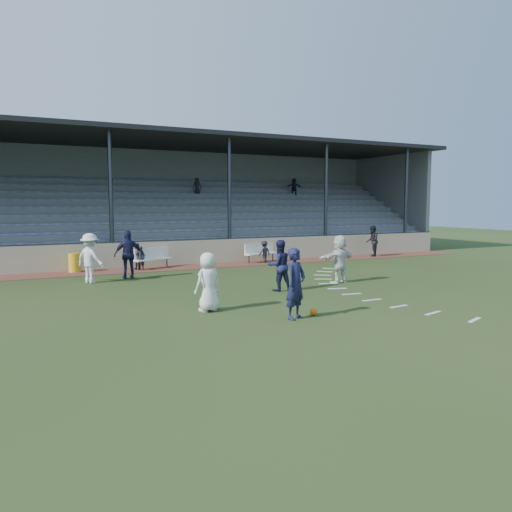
% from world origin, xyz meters
% --- Properties ---
extents(ground, '(90.00, 90.00, 0.00)m').
position_xyz_m(ground, '(0.00, 0.00, 0.00)').
color(ground, '#273816').
rests_on(ground, ground).
extents(cinder_track, '(34.00, 2.00, 0.02)m').
position_xyz_m(cinder_track, '(0.00, 10.50, 0.01)').
color(cinder_track, brown).
rests_on(cinder_track, ground).
extents(retaining_wall, '(34.00, 0.18, 1.20)m').
position_xyz_m(retaining_wall, '(0.00, 11.55, 0.60)').
color(retaining_wall, tan).
rests_on(retaining_wall, ground).
extents(bench_left, '(1.98, 1.27, 0.95)m').
position_xyz_m(bench_left, '(-1.35, 10.76, 0.58)').
color(bench_left, white).
rests_on(bench_left, cinder_track).
extents(bench_right, '(2.03, 0.99, 0.95)m').
position_xyz_m(bench_right, '(4.40, 10.89, 0.58)').
color(bench_right, white).
rests_on(bench_right, cinder_track).
extents(trash_bin, '(0.52, 0.52, 0.83)m').
position_xyz_m(trash_bin, '(-4.77, 10.99, 0.44)').
color(trash_bin, gold).
rests_on(trash_bin, cinder_track).
extents(football, '(0.20, 0.20, 0.20)m').
position_xyz_m(football, '(-0.00, -1.02, 0.10)').
color(football, '#DD5B0D').
rests_on(football, ground).
extents(player_white_lead, '(0.93, 0.74, 1.67)m').
position_xyz_m(player_white_lead, '(-2.36, 0.76, 0.84)').
color(player_white_lead, silver).
rests_on(player_white_lead, ground).
extents(player_navy_lead, '(0.81, 0.70, 1.88)m').
position_xyz_m(player_navy_lead, '(-0.65, -1.15, 0.94)').
color(player_navy_lead, '#15183A').
rests_on(player_navy_lead, ground).
extents(player_navy_mid, '(0.92, 0.74, 1.78)m').
position_xyz_m(player_navy_mid, '(1.06, 2.81, 0.89)').
color(player_navy_mid, '#15183A').
rests_on(player_navy_mid, ground).
extents(player_white_wing, '(1.30, 1.41, 1.90)m').
position_xyz_m(player_white_wing, '(-4.57, 7.60, 0.95)').
color(player_white_wing, silver).
rests_on(player_white_wing, ground).
extents(player_navy_wing, '(1.16, 0.53, 1.95)m').
position_xyz_m(player_navy_wing, '(-3.02, 8.03, 0.98)').
color(player_navy_wing, '#15183A').
rests_on(player_navy_wing, ground).
extents(player_white_back, '(1.77, 0.83, 1.84)m').
position_xyz_m(player_white_back, '(4.02, 3.38, 0.92)').
color(player_white_back, silver).
rests_on(player_white_back, ground).
extents(official, '(1.08, 1.09, 1.78)m').
position_xyz_m(official, '(11.41, 10.42, 0.91)').
color(official, black).
rests_on(official, cinder_track).
extents(sub_left_near, '(0.43, 0.31, 1.09)m').
position_xyz_m(sub_left_near, '(-1.98, 10.40, 0.56)').
color(sub_left_near, black).
rests_on(sub_left_near, cinder_track).
extents(sub_left_far, '(0.76, 0.42, 1.22)m').
position_xyz_m(sub_left_far, '(-2.05, 10.59, 0.63)').
color(sub_left_far, black).
rests_on(sub_left_far, cinder_track).
extents(sub_right, '(0.80, 0.57, 1.12)m').
position_xyz_m(sub_right, '(4.40, 10.40, 0.58)').
color(sub_right, black).
rests_on(sub_right, cinder_track).
extents(grandstand, '(34.60, 9.00, 6.61)m').
position_xyz_m(grandstand, '(0.01, 16.26, 2.20)').
color(grandstand, slate).
rests_on(grandstand, ground).
extents(penalty_arc, '(3.89, 14.63, 0.01)m').
position_xyz_m(penalty_arc, '(4.12, 0.00, 0.01)').
color(penalty_arc, silver).
rests_on(penalty_arc, ground).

